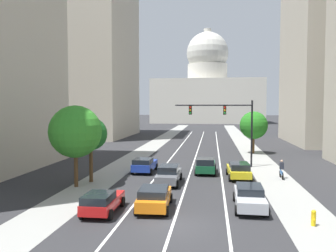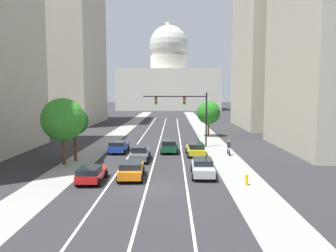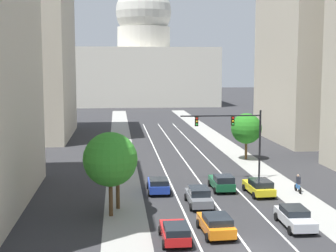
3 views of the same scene
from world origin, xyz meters
name	(u,v)px [view 2 (image 2 of 3)]	position (x,y,z in m)	size (l,w,h in m)	color
ground_plane	(163,130)	(0.00, 40.00, 0.00)	(400.00, 400.00, 0.00)	#2B2B2D
sidewalk_left	(120,133)	(-7.80, 35.00, 0.01)	(3.41, 130.00, 0.01)	gray
sidewalk_right	(205,133)	(7.80, 35.00, 0.01)	(3.41, 130.00, 0.01)	gray
lane_stripe_left	(140,140)	(-3.05, 25.00, 0.01)	(0.16, 90.00, 0.01)	white
lane_stripe_center	(160,140)	(0.00, 25.00, 0.01)	(0.16, 90.00, 0.01)	white
lane_stripe_right	(180,141)	(3.05, 25.00, 0.01)	(0.16, 90.00, 0.01)	white
office_tower_far_left	(58,47)	(-25.01, 53.66, 18.04)	(18.42, 23.82, 36.01)	#B7AD99
office_tower_far_right	(283,52)	(24.77, 45.34, 15.64)	(17.94, 21.58, 31.20)	#B7AD99
capitol_building	(169,79)	(0.00, 120.68, 13.30)	(43.40, 23.24, 37.72)	beige
car_green	(169,146)	(1.52, 14.93, 0.81)	(2.05, 4.33, 1.61)	#14512D
car_blue	(119,146)	(-4.58, 14.72, 0.78)	(2.13, 4.23, 1.48)	#1E389E
car_silver	(203,167)	(4.57, 3.84, 0.77)	(2.09, 4.76, 1.45)	#B2B5BA
car_gray	(140,153)	(-1.52, 10.14, 0.81)	(1.99, 4.62, 1.56)	slate
car_orange	(131,169)	(-1.52, 2.82, 0.79)	(2.24, 4.40, 1.47)	orange
car_red	(91,173)	(-4.57, 1.56, 0.75)	(1.94, 4.03, 1.39)	red
car_yellow	(196,149)	(4.58, 12.98, 0.79)	(2.19, 4.45, 1.50)	yellow
traffic_signal_mast	(187,108)	(3.82, 19.15, 5.22)	(8.44, 0.39, 7.26)	black
fire_hydrant	(247,179)	(7.73, 0.96, 0.46)	(0.26, 0.35, 0.91)	yellow
cyclist	(229,148)	(8.46, 13.46, 0.85)	(0.36, 1.70, 1.72)	black
street_tree_mid_left	(75,122)	(-8.36, 9.93, 4.19)	(2.89, 2.89, 5.67)	#51381E
street_tree_mid_right	(209,113)	(7.88, 30.06, 3.96)	(3.86, 3.86, 5.90)	#51381E
street_tree_near_left	(63,120)	(-8.92, 7.97, 4.55)	(4.28, 4.28, 6.70)	#51381E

